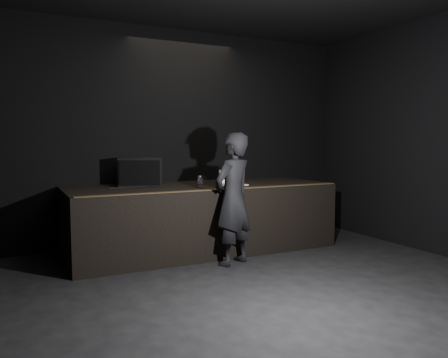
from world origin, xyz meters
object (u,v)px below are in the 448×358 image
stage_riser (201,217)px  person (233,199)px  laptop (232,181)px  beer_can (200,182)px  stage_monitor (141,172)px

stage_riser → person: bearing=-86.2°
person → laptop: bearing=-140.9°
beer_can → person: (0.21, -0.63, -0.19)m
beer_can → person: 0.69m
stage_riser → stage_monitor: size_ratio=5.27×
stage_monitor → laptop: bearing=-2.6°
laptop → beer_can: 0.56m
beer_can → person: size_ratio=0.10×
laptop → stage_riser: bearing=131.1°
person → stage_riser: bearing=-110.6°
stage_riser → person: size_ratio=2.24×
beer_can → person: person is taller
person → beer_can: bearing=-96.0°
stage_monitor → person: (0.90, -1.27, -0.32)m
stage_riser → person: 1.03m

